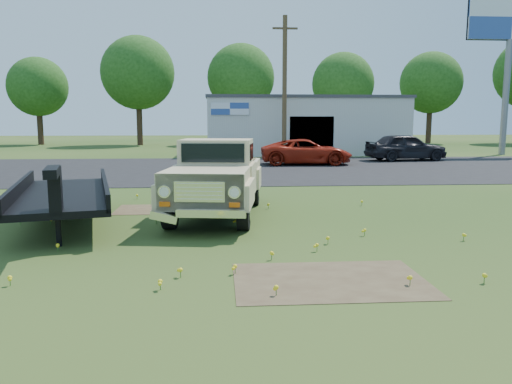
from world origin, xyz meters
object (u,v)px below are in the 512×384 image
(billboard, at_px, (510,32))
(red_pickup, at_px, (306,152))
(flatbed_trailer, at_px, (63,190))
(vintage_pickup_truck, at_px, (217,178))
(dark_sedan, at_px, (406,147))

(billboard, relative_size, red_pickup, 2.20)
(billboard, height_order, flatbed_trailer, billboard)
(vintage_pickup_truck, distance_m, red_pickup, 15.32)
(billboard, height_order, vintage_pickup_truck, billboard)
(flatbed_trailer, bearing_deg, billboard, 28.99)
(flatbed_trailer, relative_size, red_pickup, 1.20)
(flatbed_trailer, height_order, dark_sedan, flatbed_trailer)
(vintage_pickup_truck, relative_size, red_pickup, 1.10)
(vintage_pickup_truck, relative_size, dark_sedan, 1.14)
(vintage_pickup_truck, bearing_deg, dark_sedan, 63.81)
(red_pickup, height_order, dark_sedan, dark_sedan)
(flatbed_trailer, bearing_deg, red_pickup, 46.78)
(billboard, xyz_separation_m, red_pickup, (-15.40, -7.03, -7.84))
(flatbed_trailer, xyz_separation_m, dark_sedan, (15.08, 17.55, -0.00))
(red_pickup, relative_size, dark_sedan, 1.04)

